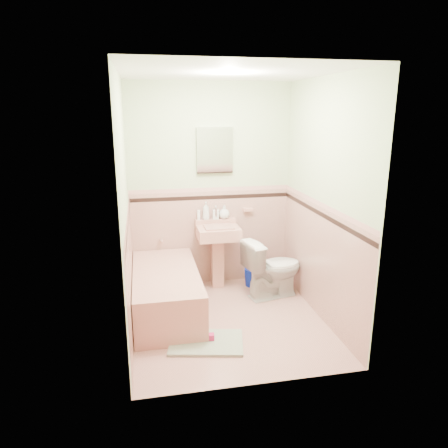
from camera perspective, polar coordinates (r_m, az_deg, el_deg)
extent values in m
plane|color=tan|center=(4.58, 0.63, -13.00)|extent=(2.20, 2.20, 0.00)
plane|color=white|center=(4.05, 0.74, 19.99)|extent=(2.20, 2.20, 0.00)
plane|color=#F8E6CA|center=(5.19, -1.85, 5.08)|extent=(2.50, 0.00, 2.50)
plane|color=#F8E6CA|center=(3.10, 4.90, -1.96)|extent=(2.50, 0.00, 2.50)
plane|color=#F8E6CA|center=(4.05, -13.30, 1.78)|extent=(0.00, 2.50, 2.50)
plane|color=#F8E6CA|center=(4.45, 13.41, 2.94)|extent=(0.00, 2.50, 2.50)
plane|color=tan|center=(5.34, -1.77, -1.83)|extent=(2.00, 0.00, 2.00)
plane|color=tan|center=(3.36, 4.59, -12.54)|extent=(2.00, 0.00, 2.00)
plane|color=tan|center=(4.24, -12.60, -6.78)|extent=(0.00, 2.20, 2.20)
plane|color=tan|center=(4.62, 12.78, -4.96)|extent=(0.00, 2.20, 2.20)
plane|color=black|center=(5.20, -1.80, 3.64)|extent=(2.00, 0.00, 2.00)
plane|color=black|center=(3.16, 4.75, -4.12)|extent=(2.00, 0.00, 2.00)
plane|color=black|center=(4.08, -12.94, 0.01)|extent=(0.00, 2.20, 2.20)
plane|color=black|center=(4.47, 13.10, 1.31)|extent=(0.00, 2.20, 2.20)
plane|color=tan|center=(5.18, -1.81, 4.72)|extent=(2.00, 0.00, 2.00)
plane|color=tan|center=(3.13, 4.79, -2.39)|extent=(2.00, 0.00, 2.00)
plane|color=tan|center=(4.06, -13.02, 1.38)|extent=(0.00, 2.20, 2.20)
plane|color=tan|center=(4.44, 13.17, 2.56)|extent=(0.00, 2.20, 2.20)
cube|color=tan|center=(4.70, -7.85, -9.31)|extent=(0.70, 1.50, 0.45)
cylinder|color=silver|center=(5.23, -8.53, -2.01)|extent=(0.04, 0.12, 0.04)
cylinder|color=silver|center=(5.17, -1.09, 1.63)|extent=(0.02, 0.02, 0.10)
cube|color=white|center=(5.11, -1.27, 10.01)|extent=(0.44, 0.04, 0.55)
cube|color=tan|center=(5.31, 3.26, 1.99)|extent=(0.12, 0.07, 0.04)
imported|color=#B2B2B2|center=(5.18, -2.48, 1.83)|extent=(0.09, 0.09, 0.22)
imported|color=#B2B2B2|center=(5.21, -1.12, 1.61)|extent=(0.09, 0.09, 0.17)
imported|color=#B2B2B2|center=(5.23, 0.03, 1.66)|extent=(0.17, 0.17, 0.17)
cylinder|color=white|center=(5.18, -3.47, 1.23)|extent=(0.04, 0.04, 0.12)
imported|color=white|center=(5.03, 6.69, -5.96)|extent=(0.77, 0.54, 0.71)
cube|color=gray|center=(4.17, -2.43, -15.82)|extent=(0.78, 0.60, 0.03)
cube|color=#BF1E59|center=(4.17, -2.35, -15.13)|extent=(0.15, 0.08, 0.06)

